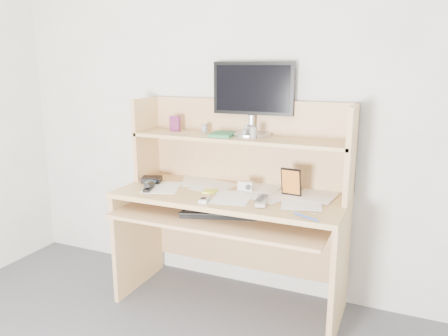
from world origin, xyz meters
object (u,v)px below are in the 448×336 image
at_px(tv_remote, 261,200).
at_px(monitor, 253,96).
at_px(game_case, 291,182).
at_px(desk, 235,198).
at_px(keyboard, 219,213).

height_order(tv_remote, monitor, monitor).
height_order(game_case, monitor, monitor).
height_order(desk, monitor, monitor).
bearing_deg(keyboard, tv_remote, -12.26).
relative_size(desk, game_case, 8.24).
bearing_deg(desk, monitor, 74.73).
bearing_deg(desk, keyboard, -93.03).
distance_m(desk, monitor, 0.66).
distance_m(keyboard, tv_remote, 0.27).
xyz_separation_m(keyboard, game_case, (0.37, 0.21, 0.18)).
bearing_deg(keyboard, desk, 69.00).
relative_size(desk, monitor, 2.65).
bearing_deg(keyboard, game_case, 11.99).
bearing_deg(monitor, game_case, -29.66).
bearing_deg(game_case, tv_remote, -116.87).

